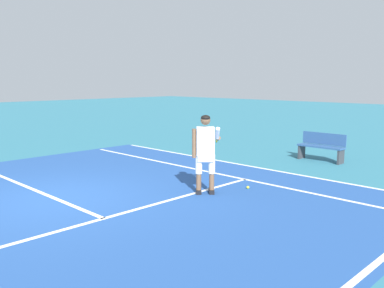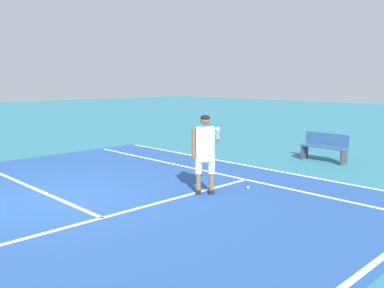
% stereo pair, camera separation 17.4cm
% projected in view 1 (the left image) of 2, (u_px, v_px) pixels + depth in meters
% --- Properties ---
extents(ground_plane, '(80.00, 80.00, 0.00)m').
position_uv_depth(ground_plane, '(55.00, 199.00, 8.55)').
color(ground_plane, teal).
extents(court_inner_surface, '(10.98, 10.96, 0.00)m').
position_uv_depth(court_inner_surface, '(72.00, 205.00, 8.09)').
color(court_inner_surface, '#234C93').
rests_on(court_inner_surface, ground).
extents(line_service, '(8.23, 0.10, 0.01)m').
position_uv_depth(line_service, '(104.00, 218.00, 7.31)').
color(line_service, white).
rests_on(line_service, ground).
extents(line_centre_service, '(0.10, 6.40, 0.01)m').
position_uv_depth(line_centre_service, '(26.00, 186.00, 9.53)').
color(line_centre_service, white).
rests_on(line_centre_service, ground).
extents(line_singles_right, '(0.10, 10.56, 0.01)m').
position_uv_depth(line_singles_right, '(211.00, 172.00, 10.99)').
color(line_singles_right, white).
rests_on(line_singles_right, ground).
extents(line_doubles_right, '(0.10, 10.56, 0.01)m').
position_uv_depth(line_doubles_right, '(243.00, 165.00, 11.96)').
color(line_doubles_right, white).
rests_on(line_doubles_right, ground).
extents(tennis_player, '(1.15, 0.76, 1.71)m').
position_uv_depth(tennis_player, '(206.00, 149.00, 8.80)').
color(tennis_player, black).
rests_on(tennis_player, ground).
extents(tennis_ball_near_feet, '(0.07, 0.07, 0.07)m').
position_uv_depth(tennis_ball_near_feet, '(248.00, 187.00, 9.32)').
color(tennis_ball_near_feet, '#CCE02D').
rests_on(tennis_ball_near_feet, ground).
extents(courtside_bench, '(0.40, 1.40, 0.85)m').
position_uv_depth(courtside_bench, '(322.00, 146.00, 12.50)').
color(courtside_bench, '#2D5184').
rests_on(courtside_bench, ground).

